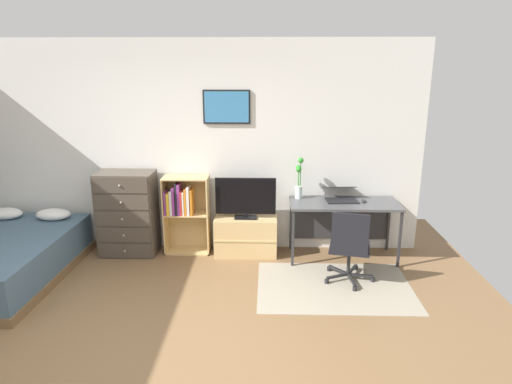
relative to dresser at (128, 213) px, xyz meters
The scene contains 12 objects.
ground_plane 2.33m from the dresser, 71.69° to the right, with size 7.20×7.20×0.00m, color brown.
wall_back_with_posters 1.12m from the dresser, 20.98° to the left, with size 6.12×0.09×2.70m.
area_rug 2.75m from the dresser, 19.03° to the right, with size 1.70×1.20×0.01m, color #9E937F.
dresser is the anchor object (origin of this frame).
bookshelf 0.72m from the dresser, ahead, with size 0.58×0.30×1.01m.
tv_stand 1.55m from the dresser, ahead, with size 0.80×0.41×0.50m.
television 1.53m from the dresser, ahead, with size 0.76×0.16×0.53m.
desk 2.75m from the dresser, ahead, with size 1.34×0.59×0.74m.
office_chair 2.82m from the dresser, 16.04° to the right, with size 0.58×0.57×0.86m.
laptop 2.73m from the dresser, ahead, with size 0.42×0.45×0.17m.
computer_mouse 3.00m from the dresser, ahead, with size 0.06×0.10×0.03m, color #262628.
bamboo_vase 2.23m from the dresser, ahead, with size 0.10×0.09×0.53m.
Camera 1 is at (1.09, -3.26, 2.38)m, focal length 31.47 mm.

